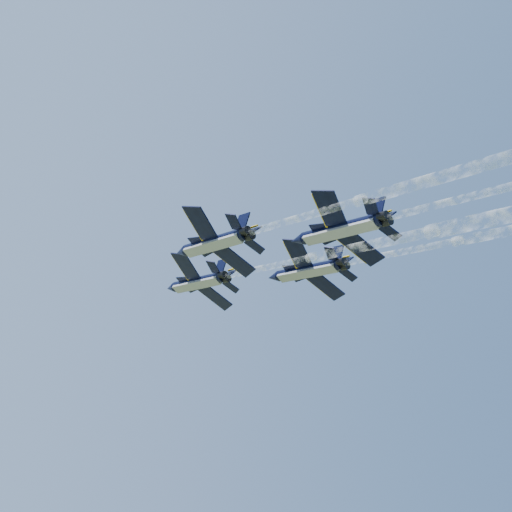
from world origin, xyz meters
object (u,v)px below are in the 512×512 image
jet_left (213,243)px  jet_lead (197,283)px  jet_slot (339,230)px  jet_right (307,271)px

jet_left → jet_lead: bearing=60.2°
jet_slot → jet_left: bearing=122.2°
jet_lead → jet_left: bearing=-119.8°
jet_right → jet_slot: (-5.54, -15.36, 0.00)m
jet_left → jet_slot: 16.69m
jet_left → jet_slot: same height
jet_lead → jet_slot: same height
jet_slot → jet_lead: bearing=90.2°
jet_lead → jet_left: same height
jet_right → jet_slot: 16.33m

